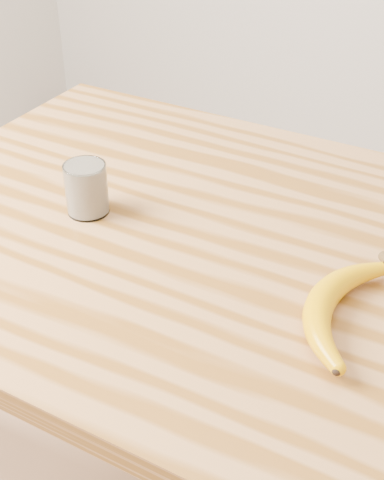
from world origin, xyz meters
The scene contains 3 objects.
table centered at (0.00, 0.00, 0.77)m, with size 1.20×0.80×0.90m.
smoothie_glass centered at (-0.26, -0.04, 0.94)m, with size 0.07×0.07×0.09m.
banana centered at (0.16, -0.09, 0.92)m, with size 0.12×0.32×0.04m, color #D19000, non-canonical shape.
Camera 1 is at (0.34, -0.76, 1.49)m, focal length 50.00 mm.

